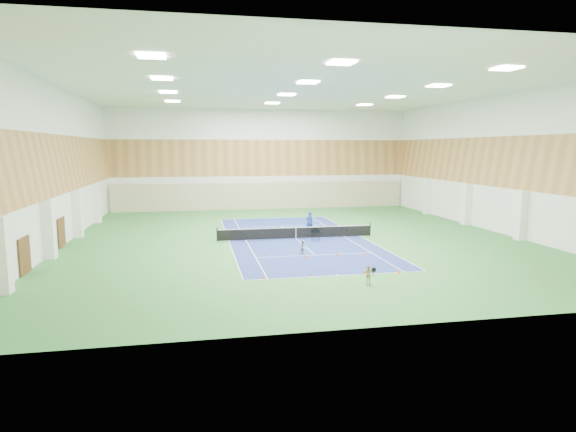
% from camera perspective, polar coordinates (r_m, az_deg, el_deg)
% --- Properties ---
extents(ground, '(40.00, 40.00, 0.00)m').
position_cam_1_polar(ground, '(39.48, 0.94, -2.67)').
color(ground, '#327535').
rests_on(ground, ground).
extents(room_shell, '(36.00, 40.00, 12.00)m').
position_cam_1_polar(room_shell, '(38.82, 0.96, 6.06)').
color(room_shell, white).
rests_on(room_shell, ground).
extents(wood_cladding, '(36.00, 40.00, 8.00)m').
position_cam_1_polar(wood_cladding, '(38.80, 0.97, 9.02)').
color(wood_cladding, '#B57B43').
rests_on(wood_cladding, room_shell).
extents(ceiling_light_grid, '(21.40, 25.40, 0.06)m').
position_cam_1_polar(ceiling_light_grid, '(39.07, 0.99, 14.77)').
color(ceiling_light_grid, white).
rests_on(ceiling_light_grid, room_shell).
extents(court_surface, '(10.97, 23.77, 0.01)m').
position_cam_1_polar(court_surface, '(39.48, 0.94, -2.67)').
color(court_surface, navy).
rests_on(court_surface, ground).
extents(tennis_balls_scatter, '(10.57, 22.77, 0.07)m').
position_cam_1_polar(tennis_balls_scatter, '(39.47, 0.94, -2.61)').
color(tennis_balls_scatter, '#D5ED28').
rests_on(tennis_balls_scatter, ground).
extents(tennis_net, '(12.80, 0.10, 1.10)m').
position_cam_1_polar(tennis_net, '(39.38, 0.95, -1.89)').
color(tennis_net, black).
rests_on(tennis_net, ground).
extents(back_curtain, '(35.40, 0.16, 3.20)m').
position_cam_1_polar(back_curtain, '(58.54, -3.03, 2.39)').
color(back_curtain, '#C6B793').
rests_on(back_curtain, ground).
extents(door_left_a, '(0.08, 1.80, 2.20)m').
position_cam_1_polar(door_left_a, '(32.18, -28.74, -4.13)').
color(door_left_a, '#593319').
rests_on(door_left_a, ground).
extents(door_left_b, '(0.08, 1.80, 2.20)m').
position_cam_1_polar(door_left_b, '(39.73, -25.26, -1.77)').
color(door_left_b, '#593319').
rests_on(door_left_b, ground).
extents(coach, '(0.78, 0.64, 1.85)m').
position_cam_1_polar(coach, '(42.33, 2.54, -0.68)').
color(coach, navy).
rests_on(coach, ground).
extents(child_court, '(0.60, 0.55, 1.00)m').
position_cam_1_polar(child_court, '(33.59, 1.80, -3.70)').
color(child_court, '#95949C').
rests_on(child_court, ground).
extents(child_apron, '(0.66, 0.30, 1.10)m').
position_cam_1_polar(child_apron, '(26.46, 9.49, -6.92)').
color(child_apron, tan).
rests_on(child_apron, ground).
extents(ball_cart, '(0.62, 0.62, 0.99)m').
position_cam_1_polar(ball_cart, '(38.39, 3.27, -2.24)').
color(ball_cart, black).
rests_on(ball_cart, ground).
extents(cone_svc_a, '(0.18, 0.18, 0.20)m').
position_cam_1_polar(cone_svc_a, '(33.15, -2.61, -4.57)').
color(cone_svc_a, '#D5600B').
rests_on(cone_svc_a, ground).
extents(cone_svc_b, '(0.20, 0.20, 0.22)m').
position_cam_1_polar(cone_svc_b, '(32.61, 2.01, -4.76)').
color(cone_svc_b, '#DE4B0B').
rests_on(cone_svc_b, ground).
extents(cone_svc_c, '(0.18, 0.18, 0.20)m').
position_cam_1_polar(cone_svc_c, '(33.24, 5.84, -4.57)').
color(cone_svc_c, '#D6410B').
rests_on(cone_svc_c, ground).
extents(cone_svc_d, '(0.19, 0.19, 0.21)m').
position_cam_1_polar(cone_svc_d, '(33.80, 8.81, -4.40)').
color(cone_svc_d, '#FF510D').
rests_on(cone_svc_d, ground).
extents(cone_base_a, '(0.17, 0.17, 0.19)m').
position_cam_1_polar(cone_base_a, '(27.41, -2.91, -7.27)').
color(cone_base_a, orange).
rests_on(cone_base_a, ground).
extents(cone_base_b, '(0.18, 0.18, 0.19)m').
position_cam_1_polar(cone_base_b, '(28.09, 2.68, -6.89)').
color(cone_base_b, orange).
rests_on(cone_base_b, ground).
extents(cone_base_c, '(0.19, 0.19, 0.21)m').
position_cam_1_polar(cone_base_c, '(28.84, 9.26, -6.57)').
color(cone_base_c, '#FC500D').
rests_on(cone_base_c, ground).
extents(cone_base_d, '(0.23, 0.23, 0.25)m').
position_cam_1_polar(cone_base_d, '(29.25, 12.98, -6.43)').
color(cone_base_d, orange).
rests_on(cone_base_d, ground).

